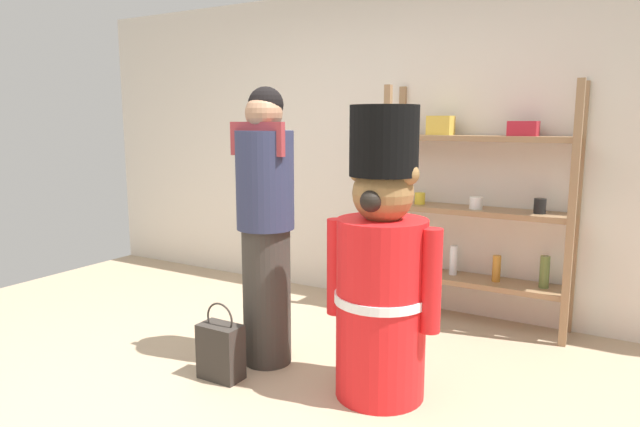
{
  "coord_description": "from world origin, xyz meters",
  "views": [
    {
      "loc": [
        1.87,
        -2.16,
        1.53
      ],
      "look_at": [
        0.26,
        0.58,
        1.0
      ],
      "focal_mm": 31.39,
      "sensor_mm": 36.0,
      "label": 1
    }
  ],
  "objects_px": {
    "merchandise_shelf": "(477,205)",
    "teddy_bear_guard": "(382,272)",
    "shopping_bag": "(221,351)",
    "person_shopper": "(266,223)"
  },
  "relations": [
    {
      "from": "merchandise_shelf",
      "to": "teddy_bear_guard",
      "type": "xyz_separation_m",
      "value": [
        -0.13,
        -1.42,
        -0.2
      ]
    },
    {
      "from": "merchandise_shelf",
      "to": "shopping_bag",
      "type": "height_order",
      "value": "merchandise_shelf"
    },
    {
      "from": "merchandise_shelf",
      "to": "shopping_bag",
      "type": "xyz_separation_m",
      "value": [
        -1.03,
        -1.72,
        -0.74
      ]
    },
    {
      "from": "merchandise_shelf",
      "to": "teddy_bear_guard",
      "type": "height_order",
      "value": "merchandise_shelf"
    },
    {
      "from": "merchandise_shelf",
      "to": "teddy_bear_guard",
      "type": "distance_m",
      "value": 1.44
    },
    {
      "from": "merchandise_shelf",
      "to": "shopping_bag",
      "type": "relative_size",
      "value": 3.81
    },
    {
      "from": "teddy_bear_guard",
      "to": "shopping_bag",
      "type": "bearing_deg",
      "value": -161.68
    },
    {
      "from": "shopping_bag",
      "to": "merchandise_shelf",
      "type": "bearing_deg",
      "value": 59.1
    },
    {
      "from": "person_shopper",
      "to": "shopping_bag",
      "type": "xyz_separation_m",
      "value": [
        -0.1,
        -0.34,
        -0.73
      ]
    },
    {
      "from": "merchandise_shelf",
      "to": "person_shopper",
      "type": "bearing_deg",
      "value": -123.9
    }
  ]
}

